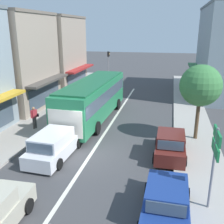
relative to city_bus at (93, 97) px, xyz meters
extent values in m
plane|color=#3F3F42|center=(1.61, -5.85, -1.88)|extent=(140.00, 140.00, 0.00)
cube|color=silver|center=(1.61, -1.85, -1.88)|extent=(0.20, 28.00, 0.01)
cube|color=#A39E96|center=(-5.19, 0.15, -1.81)|extent=(5.20, 44.00, 0.14)
cube|color=#A39E96|center=(7.81, 0.15, -1.82)|extent=(2.80, 44.00, 0.12)
cube|color=gray|center=(-8.59, 1.86, 2.28)|extent=(6.88, 7.10, 8.32)
cube|color=#4C4742|center=(-4.70, 1.86, 0.82)|extent=(1.10, 6.53, 0.20)
cube|color=#425160|center=(-5.12, 1.86, -0.48)|extent=(0.06, 5.68, 1.80)
cube|color=#6E6358|center=(-8.59, 1.86, 6.56)|extent=(7.04, 7.10, 0.24)
cube|color=gray|center=(-8.59, 9.44, 2.26)|extent=(7.59, 7.60, 8.27)
cube|color=maroon|center=(-4.35, 9.44, 0.82)|extent=(1.10, 6.99, 0.20)
cube|color=#425160|center=(-4.77, 9.44, -0.48)|extent=(0.06, 6.08, 1.80)
cube|color=#6E6358|center=(-8.59, 9.44, 6.51)|extent=(7.75, 7.60, 0.24)
cube|color=#2D703D|center=(8.64, 11.47, 0.82)|extent=(1.10, 11.26, 0.20)
cube|color=#425160|center=(9.06, 11.47, -0.48)|extent=(0.06, 9.80, 1.80)
cube|color=#237A4C|center=(0.00, 0.01, -0.12)|extent=(2.87, 10.88, 2.70)
cube|color=#425160|center=(0.00, 0.01, 0.28)|extent=(2.90, 10.45, 0.90)
cube|color=beige|center=(-0.19, -5.42, -0.32)|extent=(2.25, 0.14, 1.76)
cube|color=#1A5B39|center=(0.00, 0.01, 1.29)|extent=(2.72, 10.01, 0.12)
cylinder|color=black|center=(-1.13, 3.40, -1.40)|extent=(0.29, 0.97, 0.96)
cylinder|color=black|center=(1.36, 3.31, -1.40)|extent=(0.29, 0.97, 0.96)
cylinder|color=black|center=(-1.35, -2.91, -1.40)|extent=(0.29, 0.97, 0.96)
cylinder|color=black|center=(1.15, -3.00, -1.40)|extent=(0.29, 0.97, 0.96)
cube|color=#425160|center=(-0.14, -11.99, -0.66)|extent=(1.40, 0.10, 0.54)
cylinder|color=black|center=(0.67, -11.53, -1.57)|extent=(0.20, 0.62, 0.62)
cube|color=silver|center=(-0.33, -6.67, -1.36)|extent=(1.97, 4.58, 0.76)
cube|color=silver|center=(-0.35, -7.02, -0.64)|extent=(1.76, 2.68, 0.68)
cube|color=#425160|center=(-0.28, -5.70, -0.64)|extent=(1.51, 0.13, 0.58)
cube|color=#425160|center=(-0.41, -8.34, -0.64)|extent=(1.48, 0.13, 0.54)
cylinder|color=black|center=(-1.14, -5.28, -1.57)|extent=(0.21, 0.63, 0.62)
cylinder|color=black|center=(0.61, -5.37, -1.57)|extent=(0.21, 0.63, 0.62)
cylinder|color=black|center=(-1.27, -7.98, -1.57)|extent=(0.21, 0.63, 0.62)
cylinder|color=black|center=(0.48, -8.06, -1.57)|extent=(0.21, 0.63, 0.62)
cube|color=navy|center=(6.08, -10.62, -1.37)|extent=(1.79, 4.23, 0.72)
cube|color=navy|center=(6.08, -10.72, -0.71)|extent=(1.59, 1.82, 0.60)
cube|color=#425160|center=(6.09, -9.80, -0.71)|extent=(1.44, 0.08, 0.51)
cube|color=#425160|center=(6.06, -11.64, -0.71)|extent=(1.40, 0.08, 0.48)
cylinder|color=black|center=(5.24, -9.35, -1.57)|extent=(0.19, 0.62, 0.62)
cylinder|color=black|center=(6.96, -9.37, -1.57)|extent=(0.19, 0.62, 0.62)
cube|color=#561E19|center=(6.17, -5.17, -1.36)|extent=(1.65, 3.71, 0.76)
cube|color=#561E19|center=(6.17, -5.47, -0.66)|extent=(1.53, 1.91, 0.64)
cube|color=#425160|center=(6.18, -4.50, -0.66)|extent=(1.40, 0.07, 0.54)
cube|color=#425160|center=(6.17, -6.44, -0.66)|extent=(1.37, 0.07, 0.51)
cylinder|color=black|center=(5.36, -4.06, -1.57)|extent=(0.18, 0.62, 0.62)
cylinder|color=black|center=(7.00, -4.07, -1.57)|extent=(0.18, 0.62, 0.62)
cylinder|color=black|center=(5.35, -6.28, -1.57)|extent=(0.18, 0.62, 0.62)
cylinder|color=black|center=(6.99, -6.29, -1.57)|extent=(0.18, 0.62, 0.62)
cylinder|color=gray|center=(-2.45, 15.48, 0.22)|extent=(0.12, 0.12, 4.20)
cube|color=black|center=(-2.45, 15.48, 1.97)|extent=(0.24, 0.24, 0.68)
sphere|color=black|center=(-2.31, 15.48, 2.20)|extent=(0.13, 0.13, 0.13)
sphere|color=orange|center=(-2.31, 15.48, 1.98)|extent=(0.13, 0.13, 0.13)
sphere|color=black|center=(-2.31, 15.48, 1.76)|extent=(0.13, 0.13, 0.13)
cylinder|color=gray|center=(7.78, -9.73, -0.08)|extent=(0.10, 0.10, 3.60)
cube|color=#19753D|center=(7.78, -9.75, 1.42)|extent=(0.08, 1.40, 0.44)
cube|color=white|center=(7.82, -9.75, 1.42)|extent=(0.01, 1.10, 0.10)
cube|color=#19753D|center=(7.78, -9.75, 0.87)|extent=(0.08, 1.40, 0.44)
cube|color=white|center=(7.82, -9.75, 0.87)|extent=(0.01, 1.10, 0.10)
cylinder|color=brown|center=(7.81, -2.45, -0.49)|extent=(0.24, 0.24, 2.79)
cylinder|color=brown|center=(7.81, -2.05, 1.39)|extent=(0.10, 0.88, 1.03)
cylinder|color=brown|center=(8.15, -2.45, 1.44)|extent=(0.76, 0.10, 1.12)
cylinder|color=brown|center=(7.81, -2.90, 1.30)|extent=(0.10, 0.97, 0.85)
cylinder|color=brown|center=(7.49, -2.45, 1.43)|extent=(0.72, 0.10, 1.10)
sphere|color=#38753D|center=(7.81, -2.45, 1.83)|extent=(2.64, 2.64, 2.64)
cylinder|color=#4C4742|center=(-3.57, -3.27, -1.32)|extent=(0.14, 0.14, 0.84)
cylinder|color=#4C4742|center=(-3.50, -3.10, -1.32)|extent=(0.14, 0.14, 0.84)
cube|color=#A82D38|center=(-3.54, -3.18, -0.62)|extent=(0.34, 0.42, 0.56)
sphere|color=#9E7051|center=(-3.54, -3.18, -0.22)|extent=(0.22, 0.22, 0.22)
cylinder|color=#A82D38|center=(-3.63, -3.40, -0.62)|extent=(0.09, 0.09, 0.54)
cylinder|color=#A82D38|center=(-3.44, -2.96, -0.62)|extent=(0.09, 0.09, 0.54)
cube|color=black|center=(-3.44, -2.89, -0.80)|extent=(0.26, 0.19, 0.22)
cylinder|color=#333338|center=(-3.03, 0.43, -1.32)|extent=(0.14, 0.14, 0.84)
cylinder|color=#333338|center=(-3.13, 0.58, -1.32)|extent=(0.14, 0.14, 0.84)
cube|color=beige|center=(-3.08, 0.50, -0.62)|extent=(0.39, 0.42, 0.56)
sphere|color=tan|center=(-3.08, 0.50, -0.22)|extent=(0.22, 0.22, 0.22)
cylinder|color=beige|center=(-2.95, 0.31, -0.62)|extent=(0.09, 0.09, 0.54)
cylinder|color=beige|center=(-3.22, 0.70, -0.62)|extent=(0.09, 0.09, 0.54)
cube|color=black|center=(-3.28, 0.74, -0.80)|extent=(0.25, 0.22, 0.22)
cylinder|color=#232838|center=(-3.14, 7.68, -1.32)|extent=(0.14, 0.14, 0.84)
cylinder|color=#232838|center=(-3.02, 7.54, -1.32)|extent=(0.14, 0.14, 0.84)
cube|color=beige|center=(-3.08, 7.61, -0.62)|extent=(0.40, 0.42, 0.56)
sphere|color=#9E7051|center=(-3.08, 7.61, -0.22)|extent=(0.22, 0.22, 0.22)
cylinder|color=beige|center=(-3.24, 7.79, -0.62)|extent=(0.09, 0.09, 0.54)
cylinder|color=beige|center=(-2.92, 7.43, -0.62)|extent=(0.09, 0.09, 0.54)
camera|label=1|loc=(5.91, -19.47, 5.25)|focal=42.00mm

